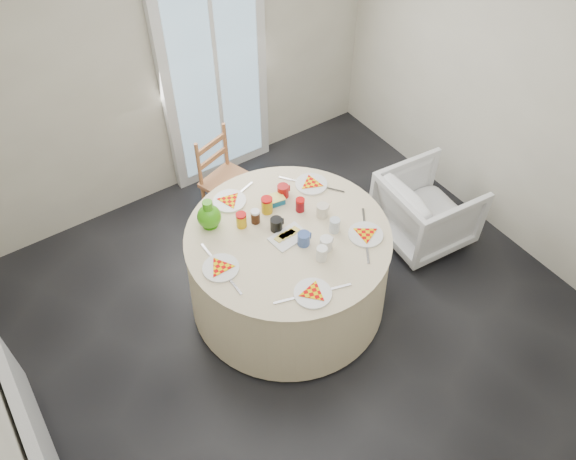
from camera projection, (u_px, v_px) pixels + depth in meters
floor at (305, 323)px, 4.33m from camera, size 4.00×4.00×0.00m
wall_back at (165, 59)px, 4.51m from camera, size 4.00×0.02×2.60m
wall_right at (529, 96)px, 4.15m from camera, size 0.02×4.00×2.60m
glass_door at (215, 74)px, 4.82m from camera, size 1.00×0.08×2.10m
radiator at (28, 415)px, 3.42m from camera, size 0.07×1.00×0.55m
table at (288, 269)px, 4.21m from camera, size 1.51×1.51×0.76m
wooden_chair at (228, 178)px, 4.77m from camera, size 0.49×0.48×0.87m
armchair at (428, 204)px, 4.67m from camera, size 0.71×0.75×0.71m
place_settings at (288, 233)px, 3.93m from camera, size 1.48×1.48×0.02m
jar_cluster at (270, 212)px, 3.99m from camera, size 0.55×0.42×0.14m
butter_tub at (275, 200)px, 4.13m from camera, size 0.16×0.12×0.06m
green_pitcher at (209, 214)px, 3.91m from camera, size 0.22×0.22×0.22m
cheese_platter at (289, 236)px, 3.90m from camera, size 0.28×0.19×0.03m
mugs_glasses at (307, 224)px, 3.93m from camera, size 0.75×0.75×0.12m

